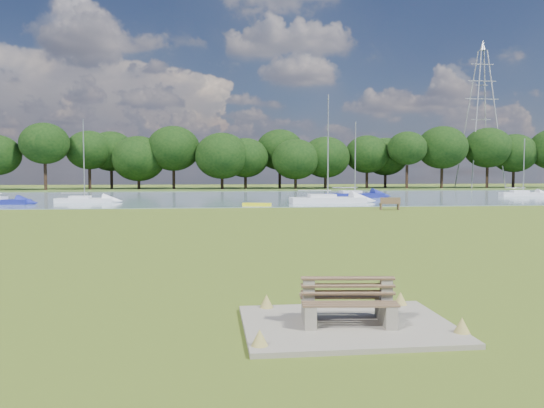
{
  "coord_description": "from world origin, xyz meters",
  "views": [
    {
      "loc": [
        -2.75,
        -24.33,
        3.16
      ],
      "look_at": [
        -0.13,
        -2.0,
        1.8
      ],
      "focal_mm": 35.0,
      "sensor_mm": 36.0,
      "label": 1
    }
  ],
  "objects": [
    {
      "name": "pylon",
      "position": [
        47.66,
        70.0,
        17.32
      ],
      "size": [
        6.55,
        4.59,
        27.31
      ],
      "color": "#A5A5A5",
      "rests_on": "far_bank"
    },
    {
      "name": "riverbank_bench",
      "position": [
        12.11,
        18.14,
        0.53
      ],
      "size": [
        1.73,
        0.63,
        1.04
      ],
      "rotation": [
        0.0,
        0.0,
        -0.07
      ],
      "color": "brown",
      "rests_on": "ground"
    },
    {
      "name": "ground",
      "position": [
        0.0,
        0.0,
        0.0
      ],
      "size": [
        220.0,
        220.0,
        0.0
      ],
      "primitive_type": "plane",
      "color": "olive"
    },
    {
      "name": "concrete_pad",
      "position": [
        0.0,
        -14.0,
        0.05
      ],
      "size": [
        4.2,
        3.2,
        0.1
      ],
      "primitive_type": "cube",
      "color": "gray",
      "rests_on": "ground"
    },
    {
      "name": "river",
      "position": [
        0.0,
        42.0,
        0.0
      ],
      "size": [
        220.0,
        40.0,
        0.1
      ],
      "primitive_type": "cube",
      "color": "gray",
      "rests_on": "ground"
    },
    {
      "name": "tree_line",
      "position": [
        -2.26,
        68.0,
        6.65
      ],
      "size": [
        138.2,
        9.26,
        11.2
      ],
      "color": "black",
      "rests_on": "far_bank"
    },
    {
      "name": "bench_pair",
      "position": [
        0.0,
        -14.0,
        0.51
      ],
      "size": [
        1.99,
        1.3,
        1.01
      ],
      "rotation": [
        0.0,
        0.0,
        -0.11
      ],
      "color": "gray",
      "rests_on": "concrete_pad"
    },
    {
      "name": "sailboat_0",
      "position": [
        -15.47,
        31.22,
        0.47
      ],
      "size": [
        5.7,
        1.75,
        8.43
      ],
      "rotation": [
        0.0,
        0.0,
        -0.03
      ],
      "color": "silver",
      "rests_on": "river"
    },
    {
      "name": "kayak",
      "position": [
        1.53,
        24.0,
        0.18
      ],
      "size": [
        2.71,
        1.31,
        0.26
      ],
      "primitive_type": "cube",
      "rotation": [
        0.0,
        0.0,
        -0.28
      ],
      "color": "yellow",
      "rests_on": "river"
    },
    {
      "name": "sailboat_3",
      "position": [
        37.16,
        39.38,
        0.5
      ],
      "size": [
        5.83,
        2.18,
        7.38
      ],
      "rotation": [
        0.0,
        0.0,
        -0.1
      ],
      "color": "silver",
      "rests_on": "river"
    },
    {
      "name": "far_bank",
      "position": [
        0.0,
        72.0,
        0.0
      ],
      "size": [
        220.0,
        20.0,
        0.4
      ],
      "primitive_type": "cube",
      "color": "#4C6626",
      "rests_on": "ground"
    },
    {
      "name": "sailboat_5",
      "position": [
        8.89,
        27.61,
        0.59
      ],
      "size": [
        7.58,
        2.4,
        10.79
      ],
      "rotation": [
        0.0,
        0.0,
        0.04
      ],
      "color": "silver",
      "rests_on": "river"
    },
    {
      "name": "sailboat_2",
      "position": [
        14.56,
        37.9,
        0.57
      ],
      "size": [
        7.13,
        2.66,
        9.12
      ],
      "rotation": [
        0.0,
        0.0,
        0.1
      ],
      "color": "navy",
      "rests_on": "river"
    }
  ]
}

